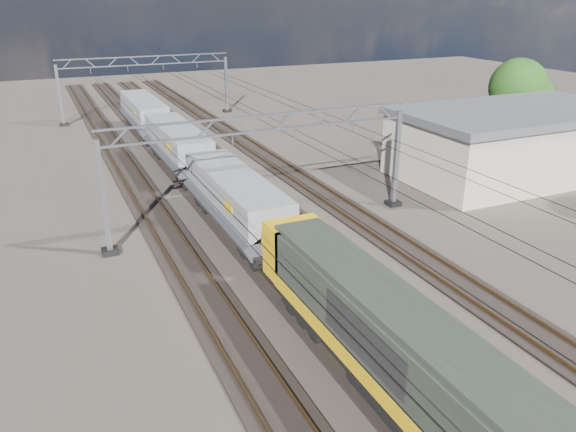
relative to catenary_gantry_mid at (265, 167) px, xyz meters
name	(u,v)px	position (x,y,z in m)	size (l,w,h in m)	color
ground	(293,252)	(0.00, -4.00, -3.91)	(160.00, 160.00, 0.00)	black
track_outer_west	(190,271)	(-6.00, -4.00, -3.83)	(2.60, 140.00, 0.30)	black
track_loco	(260,257)	(-2.00, -4.00, -3.83)	(2.60, 140.00, 0.30)	black
track_inner_east	(324,245)	(2.00, -4.00, -3.83)	(2.60, 140.00, 0.30)	black
track_outer_east	(382,233)	(6.00, -4.00, -3.83)	(2.60, 140.00, 0.30)	black
catenary_gantry_mid	(265,167)	(0.00, 0.00, 0.00)	(19.90, 0.90, 7.11)	#989CA6
catenary_gantry_far	(147,85)	(0.00, 36.00, 0.00)	(19.90, 0.90, 7.11)	#989CA6
overhead_wires	(242,124)	(0.00, 4.00, 1.84)	(12.03, 140.00, 0.53)	black
locomotive	(412,361)	(-2.00, -17.77, -1.58)	(2.76, 21.10, 3.62)	black
hopper_wagon_lead	(235,198)	(-2.00, -0.07, -1.67)	(3.38, 13.00, 3.25)	black
hopper_wagon_mid	(178,144)	(-2.00, 14.13, -1.67)	(3.38, 13.00, 3.25)	black
hopper_wagon_third	(144,113)	(-2.00, 28.33, -1.67)	(3.38, 13.00, 3.25)	black
industrial_shed	(513,142)	(22.00, 2.00, -1.18)	(18.60, 10.60, 5.40)	beige
tree_far	(522,90)	(30.32, 9.79, 1.26)	(5.83, 5.43, 8.10)	#3A221A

